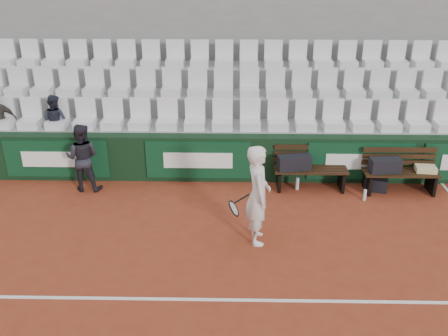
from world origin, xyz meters
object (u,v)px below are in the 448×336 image
at_px(bench_right, 399,182).
at_px(ball_kid, 82,158).
at_px(tennis_player, 258,195).
at_px(sports_bag_ground, 376,184).
at_px(sports_bag_right, 385,165).
at_px(water_bottle_far, 365,195).
at_px(spectator_c, 52,101).
at_px(water_bottle_near, 297,183).
at_px(sports_bag_left, 294,162).
at_px(bench_left, 310,178).

relative_size(bench_right, ball_kid, 1.05).
bearing_deg(ball_kid, tennis_player, 153.28).
bearing_deg(tennis_player, sports_bag_ground, 37.27).
height_order(sports_bag_right, tennis_player, tennis_player).
bearing_deg(water_bottle_far, spectator_c, 167.78).
relative_size(water_bottle_near, ball_kid, 0.19).
xyz_separation_m(sports_bag_right, water_bottle_near, (-1.74, 0.05, -0.46)).
xyz_separation_m(tennis_player, spectator_c, (-4.31, 2.90, 0.70)).
height_order(sports_bag_left, tennis_player, tennis_player).
bearing_deg(tennis_player, bench_right, 32.14).
xyz_separation_m(bench_right, water_bottle_near, (-2.08, 0.05, -0.09)).
distance_m(water_bottle_near, ball_kid, 4.44).
distance_m(sports_bag_left, sports_bag_ground, 1.77).
bearing_deg(water_bottle_near, sports_bag_right, -1.60).
bearing_deg(water_bottle_near, tennis_player, -115.49).
distance_m(sports_bag_right, tennis_player, 3.28).
xyz_separation_m(sports_bag_left, sports_bag_right, (1.83, -0.10, -0.00)).
distance_m(bench_right, spectator_c, 7.51).
distance_m(tennis_player, ball_kid, 3.95).
relative_size(water_bottle_near, water_bottle_far, 1.16).
xyz_separation_m(ball_kid, spectator_c, (-0.84, 1.03, 0.87)).
bearing_deg(water_bottle_far, sports_bag_ground, 53.71).
distance_m(water_bottle_far, spectator_c, 6.84).
bearing_deg(tennis_player, sports_bag_right, 35.34).
relative_size(sports_bag_left, water_bottle_far, 2.91).
bearing_deg(sports_bag_left, ball_kid, -178.47).
distance_m(bench_left, spectator_c, 5.74).
bearing_deg(water_bottle_far, bench_left, 153.83).
xyz_separation_m(sports_bag_right, sports_bag_ground, (-0.12, 0.05, -0.45)).
height_order(bench_right, ball_kid, ball_kid).
bearing_deg(spectator_c, tennis_player, 164.24).
distance_m(sports_bag_right, water_bottle_near, 1.80).
bearing_deg(bench_left, ball_kid, -178.48).
height_order(water_bottle_far, tennis_player, tennis_player).
relative_size(sports_bag_right, tennis_player, 0.35).
distance_m(bench_left, tennis_player, 2.41).
height_order(sports_bag_ground, ball_kid, ball_kid).
distance_m(bench_left, sports_bag_right, 1.52).
bearing_deg(spectator_c, water_bottle_far, -174.04).
distance_m(bench_left, ball_kid, 4.69).
relative_size(water_bottle_near, tennis_player, 0.15).
height_order(sports_bag_right, sports_bag_ground, sports_bag_right).
bearing_deg(tennis_player, water_bottle_near, 64.51).
bearing_deg(sports_bag_left, water_bottle_far, -19.76).
relative_size(sports_bag_right, water_bottle_near, 2.28).
bearing_deg(water_bottle_far, tennis_player, -146.11).
bearing_deg(ball_kid, water_bottle_near, -177.57).
bearing_deg(bench_right, sports_bag_right, 179.21).
xyz_separation_m(water_bottle_near, water_bottle_far, (1.29, -0.45, -0.02)).
bearing_deg(tennis_player, ball_kid, 151.74).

